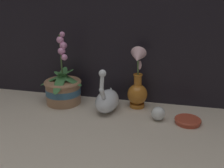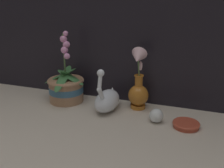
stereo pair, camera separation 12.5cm
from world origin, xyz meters
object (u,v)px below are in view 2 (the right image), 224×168
blue_vase (138,87)px  amber_dish (186,124)px  orchid_potted_plant (66,86)px  swan_figurine (107,99)px  glass_sphere (156,116)px

blue_vase → amber_dish: (0.24, -0.12, -0.10)m
orchid_potted_plant → amber_dish: (0.63, -0.09, -0.07)m
swan_figurine → amber_dish: 0.39m
swan_figurine → glass_sphere: (0.25, -0.05, -0.02)m
blue_vase → swan_figurine: bearing=-153.4°
glass_sphere → amber_dish: (0.13, -0.00, -0.02)m
orchid_potted_plant → swan_figurine: bearing=-8.9°
swan_figurine → glass_sphere: bearing=-11.1°
blue_vase → glass_sphere: bearing=-45.9°
blue_vase → amber_dish: 0.29m
orchid_potted_plant → glass_sphere: orchid_potted_plant is taller
swan_figurine → glass_sphere: 0.26m
blue_vase → glass_sphere: 0.18m
blue_vase → glass_sphere: size_ratio=4.95×
orchid_potted_plant → blue_vase: (0.38, 0.03, 0.03)m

